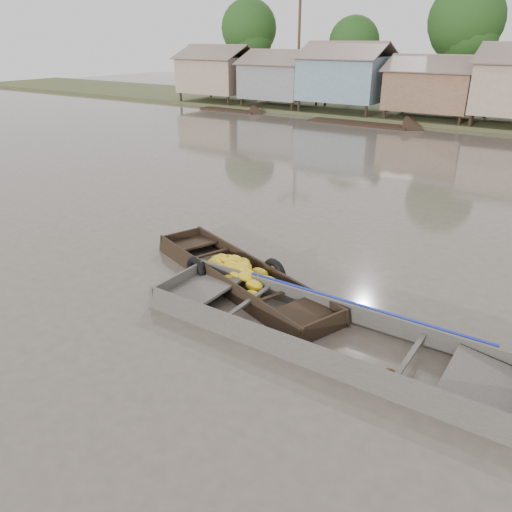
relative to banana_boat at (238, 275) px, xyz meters
The scene contains 3 objects.
ground 0.76m from the banana_boat, 75.37° to the right, with size 120.00×120.00×0.00m, color #534A3F.
banana_boat is the anchor object (origin of this frame).
viewer_boat 3.19m from the banana_boat, 22.01° to the right, with size 7.77×2.08×0.62m.
Camera 1 is at (6.46, -8.39, 5.68)m, focal length 35.00 mm.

